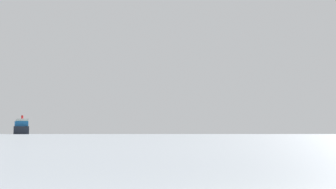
% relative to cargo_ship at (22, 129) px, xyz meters
% --- Properties ---
extents(cargo_ship, '(49.75, 171.95, 33.83)m').
position_rel_cargo_ship_xyz_m(cargo_ship, '(0.00, 0.00, 0.00)').
color(cargo_ship, black).
rests_on(cargo_ship, ground_plane).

